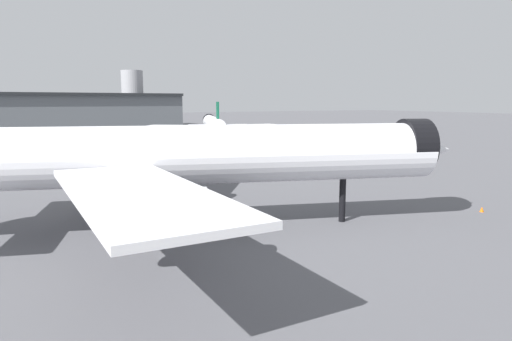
% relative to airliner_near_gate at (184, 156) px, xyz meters
% --- Properties ---
extents(ground, '(900.00, 900.00, 0.00)m').
position_rel_airliner_near_gate_xyz_m(ground, '(-3.39, -0.36, -7.63)').
color(ground, '#56565B').
extents(airliner_near_gate, '(58.31, 51.80, 17.32)m').
position_rel_airliner_near_gate_xyz_m(airliner_near_gate, '(0.00, 0.00, 0.00)').
color(airliner_near_gate, white).
rests_on(airliner_near_gate, ground).
extents(airliner_far_taxiway, '(40.77, 45.74, 12.89)m').
position_rel_airliner_near_gate_xyz_m(airliner_far_taxiway, '(44.98, 95.43, -1.96)').
color(airliner_far_taxiway, white).
rests_on(airliner_far_taxiway, ground).
extents(traffic_cone_near_nose, '(0.57, 0.57, 0.71)m').
position_rel_airliner_near_gate_xyz_m(traffic_cone_near_nose, '(-11.41, 32.74, -7.28)').
color(traffic_cone_near_nose, '#F2600C').
rests_on(traffic_cone_near_nose, ground).
extents(traffic_cone_wingtip, '(0.50, 0.50, 0.62)m').
position_rel_airliner_near_gate_xyz_m(traffic_cone_wingtip, '(33.70, -9.93, -7.32)').
color(traffic_cone_wingtip, '#F2600C').
rests_on(traffic_cone_wingtip, ground).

